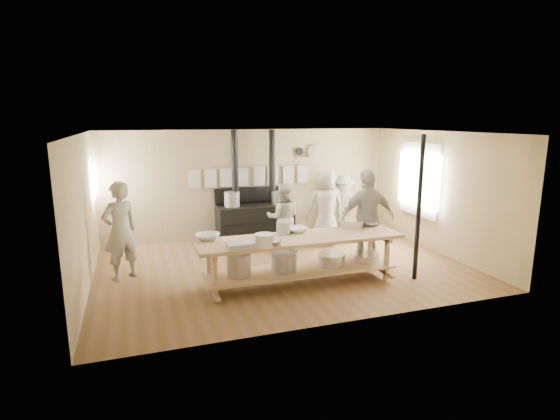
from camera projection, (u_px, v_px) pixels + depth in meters
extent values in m
plane|color=brown|center=(284.00, 267.00, 8.54)|extent=(7.00, 7.00, 0.00)
plane|color=tan|center=(250.00, 184.00, 10.60)|extent=(7.00, 0.00, 7.00)
plane|color=tan|center=(343.00, 235.00, 5.95)|extent=(7.00, 0.00, 7.00)
plane|color=tan|center=(83.00, 215.00, 7.19)|extent=(0.00, 5.00, 5.00)
plane|color=tan|center=(438.00, 192.00, 9.36)|extent=(0.00, 5.00, 5.00)
plane|color=#BAAC8A|center=(284.00, 133.00, 8.01)|extent=(7.00, 7.00, 0.00)
cube|color=beige|center=(420.00, 180.00, 9.86)|extent=(0.06, 1.35, 1.65)
plane|color=white|center=(419.00, 180.00, 9.85)|extent=(0.00, 1.50, 1.50)
cube|color=beige|center=(418.00, 180.00, 9.85)|extent=(0.02, 0.03, 1.50)
plane|color=white|center=(94.00, 180.00, 9.00)|extent=(0.00, 0.90, 0.90)
cube|color=black|center=(255.00, 222.00, 10.40)|extent=(1.80, 0.70, 0.85)
cube|color=black|center=(255.00, 237.00, 10.48)|extent=(1.90, 0.75, 0.10)
cube|color=black|center=(252.00, 194.00, 10.55)|extent=(1.80, 0.12, 0.35)
cylinder|color=black|center=(235.00, 168.00, 10.04)|extent=(0.15, 0.15, 1.75)
cylinder|color=black|center=(272.00, 167.00, 10.32)|extent=(0.15, 0.15, 1.75)
cylinder|color=#B2B2B7|center=(232.00, 199.00, 10.11)|extent=(0.36, 0.36, 0.34)
cylinder|color=gray|center=(278.00, 198.00, 10.41)|extent=(0.30, 0.30, 0.30)
cylinder|color=tan|center=(251.00, 167.00, 10.42)|extent=(3.00, 0.04, 0.04)
cube|color=silver|center=(195.00, 178.00, 10.04)|extent=(0.28, 0.01, 0.46)
cube|color=silver|center=(211.00, 178.00, 10.16)|extent=(0.28, 0.01, 0.46)
cube|color=silver|center=(228.00, 177.00, 10.28)|extent=(0.28, 0.01, 0.46)
cube|color=silver|center=(243.00, 176.00, 10.40)|extent=(0.28, 0.01, 0.46)
cube|color=silver|center=(259.00, 176.00, 10.52)|extent=(0.28, 0.01, 0.46)
cube|color=silver|center=(274.00, 175.00, 10.64)|extent=(0.28, 0.01, 0.46)
cube|color=silver|center=(289.00, 174.00, 10.76)|extent=(0.28, 0.01, 0.46)
cube|color=silver|center=(304.00, 174.00, 10.88)|extent=(0.28, 0.01, 0.46)
cube|color=tan|center=(305.00, 158.00, 10.83)|extent=(0.50, 0.14, 0.03)
cylinder|color=black|center=(300.00, 152.00, 10.77)|extent=(0.20, 0.04, 0.20)
cylinder|color=silver|center=(313.00, 151.00, 10.89)|extent=(0.32, 0.03, 0.32)
cube|color=tan|center=(300.00, 239.00, 7.54)|extent=(3.60, 0.90, 0.06)
cube|color=tan|center=(300.00, 270.00, 7.66)|extent=(3.40, 0.80, 0.04)
cube|color=tan|center=(300.00, 273.00, 7.67)|extent=(3.30, 0.06, 0.06)
cube|color=tan|center=(215.00, 276.00, 6.86)|extent=(0.07, 0.07, 0.85)
cube|color=tan|center=(209.00, 264.00, 7.42)|extent=(0.07, 0.07, 0.85)
cube|color=tan|center=(387.00, 257.00, 7.82)|extent=(0.07, 0.07, 0.85)
cube|color=tan|center=(370.00, 248.00, 8.38)|extent=(0.07, 0.07, 0.85)
cylinder|color=#B2B2B7|center=(239.00, 265.00, 7.27)|extent=(0.40, 0.40, 0.38)
cylinder|color=gray|center=(284.00, 262.00, 7.53)|extent=(0.44, 0.44, 0.30)
cylinder|color=silver|center=(331.00, 259.00, 7.81)|extent=(0.48, 0.48, 0.22)
cylinder|color=silver|center=(366.00, 258.00, 8.04)|extent=(0.52, 0.52, 0.14)
cylinder|color=black|center=(419.00, 209.00, 7.66)|extent=(0.08, 0.08, 2.60)
imported|color=#A5A192|center=(120.00, 231.00, 7.76)|extent=(0.78, 0.69, 1.79)
imported|color=#A5A192|center=(283.00, 218.00, 9.46)|extent=(0.86, 0.75, 1.49)
imported|color=#A5A192|center=(325.00, 207.00, 9.90)|extent=(0.93, 0.67, 1.75)
imported|color=#A5A192|center=(367.00, 219.00, 8.40)|extent=(1.15, 0.52, 1.92)
imported|color=#A5A192|center=(343.00, 204.00, 10.89)|extent=(1.07, 0.77, 1.50)
cube|color=#4F341F|center=(354.00, 231.00, 10.49)|extent=(0.38, 0.38, 0.39)
cube|color=#4F341F|center=(351.00, 215.00, 10.57)|extent=(0.36, 0.05, 0.43)
imported|color=white|center=(208.00, 237.00, 7.35)|extent=(0.50, 0.50, 0.10)
imported|color=silver|center=(273.00, 243.00, 7.03)|extent=(0.41, 0.41, 0.09)
imported|color=white|center=(297.00, 230.00, 7.85)|extent=(0.41, 0.41, 0.09)
imported|color=silver|center=(370.00, 223.00, 8.31)|extent=(0.31, 0.31, 0.09)
cube|color=#B2B2B7|center=(241.00, 245.00, 6.86)|extent=(0.45, 0.31, 0.10)
cylinder|color=silver|center=(350.00, 224.00, 8.17)|extent=(0.48, 0.48, 0.15)
cylinder|color=gray|center=(283.00, 228.00, 7.68)|extent=(0.30, 0.30, 0.23)
cylinder|color=white|center=(265.00, 240.00, 6.98)|extent=(0.34, 0.34, 0.20)
cylinder|color=white|center=(286.00, 227.00, 7.77)|extent=(0.14, 0.14, 0.22)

